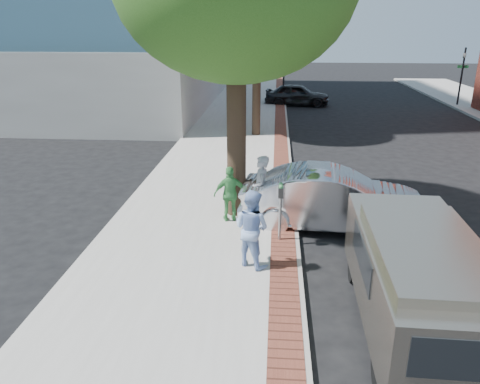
# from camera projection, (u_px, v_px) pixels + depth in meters

# --- Properties ---
(ground) EXTENTS (120.00, 120.00, 0.00)m
(ground) POSITION_uv_depth(u_px,v_px,m) (254.00, 248.00, 11.50)
(ground) COLOR black
(ground) RESTS_ON ground
(sidewalk) EXTENTS (5.00, 60.00, 0.15)m
(sidewalk) POSITION_uv_depth(u_px,v_px,m) (227.00, 157.00, 19.09)
(sidewalk) COLOR #9E9991
(sidewalk) RESTS_ON ground
(brick_strip) EXTENTS (0.60, 60.00, 0.01)m
(brick_strip) POSITION_uv_depth(u_px,v_px,m) (281.00, 156.00, 18.90)
(brick_strip) COLOR brown
(brick_strip) RESTS_ON sidewalk
(curb) EXTENTS (0.10, 60.00, 0.15)m
(curb) POSITION_uv_depth(u_px,v_px,m) (290.00, 159.00, 18.91)
(curb) COLOR gray
(curb) RESTS_ON ground
(office_base) EXTENTS (18.20, 22.20, 4.00)m
(office_base) POSITION_uv_depth(u_px,v_px,m) (83.00, 73.00, 32.41)
(office_base) COLOR gray
(office_base) RESTS_ON ground
(signal_near) EXTENTS (0.70, 0.15, 3.80)m
(signal_near) POSITION_uv_depth(u_px,v_px,m) (284.00, 71.00, 31.32)
(signal_near) COLOR black
(signal_near) RESTS_ON ground
(signal_far) EXTENTS (0.70, 0.15, 3.80)m
(signal_far) POSITION_uv_depth(u_px,v_px,m) (462.00, 72.00, 30.48)
(signal_far) COLOR black
(signal_far) RESTS_ON ground
(tree_far) EXTENTS (4.80, 4.80, 7.14)m
(tree_far) POSITION_uv_depth(u_px,v_px,m) (257.00, 22.00, 21.00)
(tree_far) COLOR black
(tree_far) RESTS_ON sidewalk
(parking_meter) EXTENTS (0.12, 0.32, 1.47)m
(parking_meter) POSITION_uv_depth(u_px,v_px,m) (281.00, 200.00, 11.26)
(parking_meter) COLOR gray
(parking_meter) RESTS_ON sidewalk
(person_gray) EXTENTS (0.49, 0.70, 1.83)m
(person_gray) POSITION_uv_depth(u_px,v_px,m) (261.00, 189.00, 12.39)
(person_gray) COLOR #A7A7AC
(person_gray) RESTS_ON sidewalk
(person_officer) EXTENTS (1.07, 1.02, 1.74)m
(person_officer) POSITION_uv_depth(u_px,v_px,m) (252.00, 228.00, 10.15)
(person_officer) COLOR #92B0E2
(person_officer) RESTS_ON sidewalk
(person_green) EXTENTS (0.95, 0.56, 1.52)m
(person_green) POSITION_uv_depth(u_px,v_px,m) (230.00, 194.00, 12.52)
(person_green) COLOR #45984E
(person_green) RESTS_ON sidewalk
(sedan_silver) EXTENTS (5.02, 2.12, 1.61)m
(sedan_silver) POSITION_uv_depth(u_px,v_px,m) (333.00, 199.00, 12.43)
(sedan_silver) COLOR silver
(sedan_silver) RESTS_ON ground
(bg_car) EXTENTS (4.45, 2.12, 1.47)m
(bg_car) POSITION_uv_depth(u_px,v_px,m) (297.00, 95.00, 31.49)
(bg_car) COLOR black
(bg_car) RESTS_ON ground
(van) EXTENTS (2.05, 5.09, 1.86)m
(van) POSITION_uv_depth(u_px,v_px,m) (416.00, 274.00, 8.31)
(van) COLOR gray
(van) RESTS_ON ground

